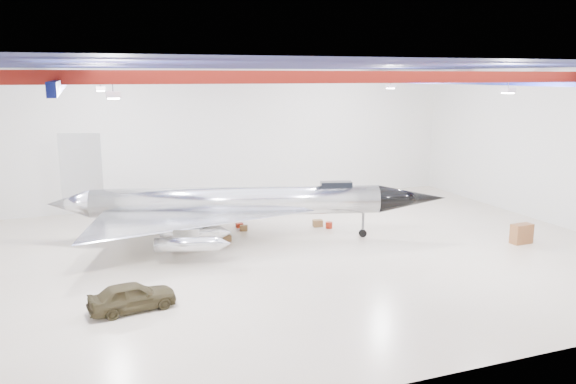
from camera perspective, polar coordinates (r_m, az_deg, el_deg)
name	(u,v)px	position (r m, az deg, el deg)	size (l,w,h in m)	color
floor	(291,253)	(33.86, 0.28, -6.25)	(40.00, 40.00, 0.00)	beige
wall_back	(226,137)	(46.79, -6.27, 5.59)	(40.00, 40.00, 0.00)	silver
wall_right	(557,148)	(43.80, 25.63, 4.09)	(30.00, 30.00, 0.00)	silver
ceiling	(291,66)	(32.21, 0.30, 12.71)	(40.00, 40.00, 0.00)	#0A0F38
ceiling_structure	(291,78)	(32.20, 0.30, 11.50)	(39.50, 29.50, 1.08)	maroon
jet_aircraft	(236,205)	(36.16, -5.28, -1.35)	(25.11, 18.16, 7.00)	silver
jeep	(132,296)	(26.78, -15.54, -10.16)	(1.57, 3.89, 1.33)	#39311C
desk	(522,234)	(38.61, 22.64, -3.93)	(1.37, 0.69, 1.26)	brown
crate_ply	(227,238)	(36.49, -6.22, -4.68)	(0.52, 0.42, 0.37)	olive
toolbox_red	(239,225)	(39.56, -4.95, -3.39)	(0.46, 0.37, 0.32)	#9D220F
parts_bin	(318,223)	(39.74, 3.04, -3.18)	(0.66, 0.53, 0.46)	olive
tool_chest	(329,225)	(39.34, 4.19, -3.38)	(0.48, 0.48, 0.43)	#9D220F
oil_barrel	(244,228)	(38.76, -4.52, -3.67)	(0.52, 0.42, 0.37)	olive
spares_box	(290,209)	(44.14, 0.21, -1.75)	(0.36, 0.36, 0.32)	#59595B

